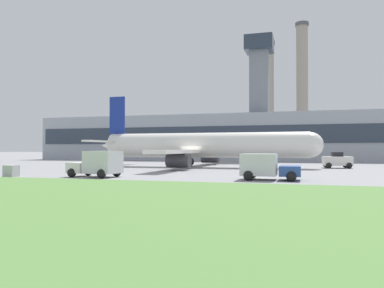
{
  "coord_description": "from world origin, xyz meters",
  "views": [
    {
      "loc": [
        12.39,
        -41.39,
        2.19
      ],
      "look_at": [
        -0.3,
        2.17,
        2.81
      ],
      "focal_mm": 35.0,
      "sensor_mm": 36.0,
      "label": 1
    }
  ],
  "objects_px": {
    "fuel_truck": "(98,164)",
    "ground_crew_person": "(248,165)",
    "baggage_truck": "(266,167)",
    "airplane": "(201,146)",
    "pushback_tug": "(337,161)"
  },
  "relations": [
    {
      "from": "pushback_tug",
      "to": "fuel_truck",
      "type": "bearing_deg",
      "value": -133.9
    },
    {
      "from": "fuel_truck",
      "to": "ground_crew_person",
      "type": "height_order",
      "value": "fuel_truck"
    },
    {
      "from": "baggage_truck",
      "to": "fuel_truck",
      "type": "relative_size",
      "value": 0.98
    },
    {
      "from": "pushback_tug",
      "to": "ground_crew_person",
      "type": "distance_m",
      "value": 16.06
    },
    {
      "from": "fuel_truck",
      "to": "pushback_tug",
      "type": "bearing_deg",
      "value": 46.1
    },
    {
      "from": "airplane",
      "to": "pushback_tug",
      "type": "xyz_separation_m",
      "value": [
        15.64,
        2.47,
        -1.75
      ]
    },
    {
      "from": "airplane",
      "to": "fuel_truck",
      "type": "xyz_separation_m",
      "value": [
        -3.64,
        -17.57,
        -1.56
      ]
    },
    {
      "from": "baggage_truck",
      "to": "airplane",
      "type": "bearing_deg",
      "value": 119.17
    },
    {
      "from": "airplane",
      "to": "pushback_tug",
      "type": "relative_size",
      "value": 8.29
    },
    {
      "from": "pushback_tug",
      "to": "fuel_truck",
      "type": "distance_m",
      "value": 27.8
    },
    {
      "from": "airplane",
      "to": "baggage_truck",
      "type": "height_order",
      "value": "airplane"
    },
    {
      "from": "baggage_truck",
      "to": "fuel_truck",
      "type": "bearing_deg",
      "value": -175.37
    },
    {
      "from": "baggage_truck",
      "to": "ground_crew_person",
      "type": "xyz_separation_m",
      "value": [
        -2.01,
        5.31,
        -0.1
      ]
    },
    {
      "from": "pushback_tug",
      "to": "baggage_truck",
      "type": "xyz_separation_m",
      "value": [
        -6.41,
        -18.99,
        0.11
      ]
    },
    {
      "from": "pushback_tug",
      "to": "ground_crew_person",
      "type": "relative_size",
      "value": 2.05
    }
  ]
}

